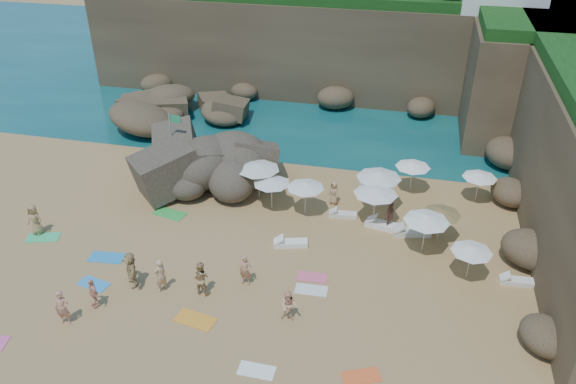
% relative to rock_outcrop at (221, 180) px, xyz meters
% --- Properties ---
extents(ground, '(120.00, 120.00, 0.00)m').
position_rel_rock_outcrop_xyz_m(ground, '(3.33, -6.77, 0.00)').
color(ground, tan).
rests_on(ground, ground).
extents(seawater, '(120.00, 120.00, 0.00)m').
position_rel_rock_outcrop_xyz_m(seawater, '(3.33, 23.23, 0.00)').
color(seawater, '#0C4751').
rests_on(seawater, ground).
extents(cliff_back, '(44.00, 8.00, 8.00)m').
position_rel_rock_outcrop_xyz_m(cliff_back, '(5.33, 18.23, 4.00)').
color(cliff_back, brown).
rests_on(cliff_back, ground).
extents(cliff_corner, '(10.00, 12.00, 8.00)m').
position_rel_rock_outcrop_xyz_m(cliff_corner, '(20.33, 13.23, 4.00)').
color(cliff_corner, brown).
rests_on(cliff_corner, ground).
extents(rock_promontory, '(12.00, 7.00, 2.00)m').
position_rel_rock_outcrop_xyz_m(rock_promontory, '(-7.67, 9.23, 0.00)').
color(rock_promontory, brown).
rests_on(rock_promontory, ground).
extents(marina_masts, '(3.10, 0.10, 6.00)m').
position_rel_rock_outcrop_xyz_m(marina_masts, '(-13.17, 23.23, 3.00)').
color(marina_masts, white).
rests_on(marina_masts, ground).
extents(rock_outcrop, '(8.96, 7.66, 3.06)m').
position_rel_rock_outcrop_xyz_m(rock_outcrop, '(0.00, 0.00, 0.00)').
color(rock_outcrop, brown).
rests_on(rock_outcrop, ground).
extents(flag_pole, '(0.82, 0.14, 4.21)m').
position_rel_rock_outcrop_xyz_m(flag_pole, '(-3.20, 0.33, 2.69)').
color(flag_pole, silver).
rests_on(flag_pole, ground).
extents(parasol_0, '(2.57, 2.57, 2.43)m').
position_rel_rock_outcrop_xyz_m(parasol_0, '(3.02, -1.63, 2.23)').
color(parasol_0, silver).
rests_on(parasol_0, ground).
extents(parasol_1, '(2.17, 2.17, 2.05)m').
position_rel_rock_outcrop_xyz_m(parasol_1, '(4.07, -2.57, 1.89)').
color(parasol_1, silver).
rests_on(parasol_1, ground).
extents(parasol_2, '(2.16, 2.16, 2.04)m').
position_rel_rock_outcrop_xyz_m(parasol_2, '(12.04, 1.37, 1.88)').
color(parasol_2, silver).
rests_on(parasol_2, ground).
extents(parasol_3, '(2.06, 2.06, 1.95)m').
position_rel_rock_outcrop_xyz_m(parasol_3, '(15.99, 1.06, 1.79)').
color(parasol_3, silver).
rests_on(parasol_3, ground).
extents(parasol_4, '(2.42, 2.42, 2.29)m').
position_rel_rock_outcrop_xyz_m(parasol_4, '(12.94, -4.90, 2.10)').
color(parasol_4, silver).
rests_on(parasol_4, ground).
extents(parasol_5, '(2.64, 2.64, 2.50)m').
position_rel_rock_outcrop_xyz_m(parasol_5, '(10.14, -1.16, 2.29)').
color(parasol_5, silver).
rests_on(parasol_5, ground).
extents(parasol_6, '(2.11, 2.11, 2.00)m').
position_rel_rock_outcrop_xyz_m(parasol_6, '(13.73, -3.64, 1.83)').
color(parasol_6, silver).
rests_on(parasol_6, ground).
extents(parasol_7, '(2.49, 2.49, 2.36)m').
position_rel_rock_outcrop_xyz_m(parasol_7, '(10.13, -2.82, 2.17)').
color(parasol_7, silver).
rests_on(parasol_7, ground).
extents(parasol_8, '(2.04, 2.04, 1.92)m').
position_rel_rock_outcrop_xyz_m(parasol_8, '(15.16, -6.65, 1.77)').
color(parasol_8, silver).
rests_on(parasol_8, ground).
extents(parasol_9, '(2.21, 2.21, 2.09)m').
position_rel_rock_outcrop_xyz_m(parasol_9, '(6.11, -2.66, 1.92)').
color(parasol_9, silver).
rests_on(parasol_9, ground).
extents(lounger_0, '(2.11, 1.05, 0.31)m').
position_rel_rock_outcrop_xyz_m(lounger_0, '(10.73, -3.15, 0.16)').
color(lounger_0, white).
rests_on(lounger_0, ground).
extents(lounger_1, '(2.17, 1.11, 0.32)m').
position_rel_rock_outcrop_xyz_m(lounger_1, '(12.33, -3.47, 0.16)').
color(lounger_1, silver).
rests_on(lounger_1, ground).
extents(lounger_2, '(1.66, 0.70, 0.25)m').
position_rel_rock_outcrop_xyz_m(lounger_2, '(8.34, -2.50, 0.13)').
color(lounger_2, silver).
rests_on(lounger_2, ground).
extents(lounger_3, '(2.10, 1.27, 0.31)m').
position_rel_rock_outcrop_xyz_m(lounger_3, '(3.49, 0.03, 0.16)').
color(lounger_3, silver).
rests_on(lounger_3, ground).
extents(lounger_4, '(1.69, 0.66, 0.26)m').
position_rel_rock_outcrop_xyz_m(lounger_4, '(17.55, -6.55, 0.13)').
color(lounger_4, white).
rests_on(lounger_4, ground).
extents(lounger_5, '(1.92, 1.06, 0.28)m').
position_rel_rock_outcrop_xyz_m(lounger_5, '(5.99, -5.98, 0.14)').
color(lounger_5, white).
rests_on(lounger_5, ground).
extents(towel_0, '(1.91, 1.10, 0.03)m').
position_rel_rock_outcrop_xyz_m(towel_0, '(-3.19, -9.21, 0.02)').
color(towel_0, '#2588C7').
rests_on(towel_0, ground).
extents(towel_2, '(1.98, 1.23, 0.03)m').
position_rel_rock_outcrop_xyz_m(towel_2, '(3.01, -12.52, 0.02)').
color(towel_2, orange).
rests_on(towel_2, ground).
extents(towel_3, '(1.96, 1.37, 0.03)m').
position_rel_rock_outcrop_xyz_m(towel_3, '(-7.52, -8.36, 0.02)').
color(towel_3, '#37C375').
rests_on(towel_3, ground).
extents(towel_5, '(1.53, 0.78, 0.03)m').
position_rel_rock_outcrop_xyz_m(towel_5, '(6.54, -14.73, 0.01)').
color(towel_5, white).
rests_on(towel_5, ground).
extents(towel_8, '(1.69, 1.11, 0.03)m').
position_rel_rock_outcrop_xyz_m(towel_8, '(-2.77, -11.30, 0.01)').
color(towel_8, '#2A93E4').
rests_on(towel_8, ground).
extents(towel_9, '(1.59, 0.88, 0.03)m').
position_rel_rock_outcrop_xyz_m(towel_9, '(7.65, -8.36, 0.01)').
color(towel_9, '#EE5C77').
rests_on(towel_9, ground).
extents(towel_10, '(1.73, 1.32, 0.03)m').
position_rel_rock_outcrop_xyz_m(towel_10, '(10.76, -14.08, 0.01)').
color(towel_10, '#FF6028').
rests_on(towel_10, ground).
extents(towel_11, '(2.06, 1.33, 0.03)m').
position_rel_rock_outcrop_xyz_m(towel_11, '(-1.66, -4.54, 0.02)').
color(towel_11, green).
rests_on(towel_11, ground).
extents(towel_13, '(1.61, 0.87, 0.03)m').
position_rel_rock_outcrop_xyz_m(towel_13, '(7.77, -9.32, 0.01)').
color(towel_13, white).
rests_on(towel_13, ground).
extents(person_stand_0, '(0.71, 0.51, 1.79)m').
position_rel_rock_outcrop_xyz_m(person_stand_0, '(-2.59, -14.00, 0.90)').
color(person_stand_0, tan).
rests_on(person_stand_0, ground).
extents(person_stand_1, '(0.94, 0.77, 1.78)m').
position_rel_rock_outcrop_xyz_m(person_stand_1, '(2.66, -10.67, 0.89)').
color(person_stand_1, tan).
rests_on(person_stand_1, ground).
extents(person_stand_2, '(1.12, 0.98, 1.64)m').
position_rel_rock_outcrop_xyz_m(person_stand_2, '(0.30, 3.99, 0.82)').
color(person_stand_2, '#E5AB82').
rests_on(person_stand_2, ground).
extents(person_stand_3, '(0.74, 1.09, 1.73)m').
position_rel_rock_outcrop_xyz_m(person_stand_3, '(11.04, -3.14, 0.86)').
color(person_stand_3, brown).
rests_on(person_stand_3, ground).
extents(person_stand_4, '(0.80, 0.82, 1.52)m').
position_rel_rock_outcrop_xyz_m(person_stand_4, '(7.57, -1.22, 0.76)').
color(person_stand_4, tan).
rests_on(person_stand_4, ground).
extents(person_stand_5, '(1.79, 0.66, 1.89)m').
position_rel_rock_outcrop_xyz_m(person_stand_5, '(-1.99, 1.11, 0.95)').
color(person_stand_5, '#A56552').
rests_on(person_stand_5, ground).
extents(person_stand_6, '(0.67, 0.77, 1.79)m').
position_rel_rock_outcrop_xyz_m(person_stand_6, '(0.70, -10.91, 0.89)').
color(person_stand_6, tan).
rests_on(person_stand_6, ground).
extents(person_lie_1, '(1.67, 1.77, 0.38)m').
position_rel_rock_outcrop_xyz_m(person_lie_1, '(-1.86, -12.69, 0.19)').
color(person_lie_1, '#EDA487').
rests_on(person_lie_1, ground).
extents(person_lie_2, '(0.97, 1.84, 0.48)m').
position_rel_rock_outcrop_xyz_m(person_lie_2, '(-8.01, -8.05, 0.24)').
color(person_lie_2, '#A47E52').
rests_on(person_lie_2, ground).
extents(person_lie_3, '(2.52, 2.50, 0.49)m').
position_rel_rock_outcrop_xyz_m(person_lie_3, '(-0.84, -10.87, 0.25)').
color(person_lie_3, tan).
rests_on(person_lie_3, ground).
extents(person_lie_4, '(0.60, 1.62, 0.39)m').
position_rel_rock_outcrop_xyz_m(person_lie_4, '(4.54, -9.56, 0.19)').
color(person_lie_4, tan).
rests_on(person_lie_4, ground).
extents(person_lie_5, '(0.77, 1.57, 0.59)m').
position_rel_rock_outcrop_xyz_m(person_lie_5, '(7.17, -11.54, 0.29)').
color(person_lie_5, '#F5B78B').
rests_on(person_lie_5, ground).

